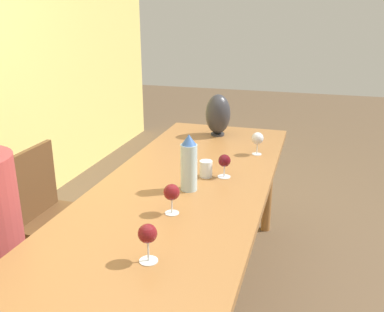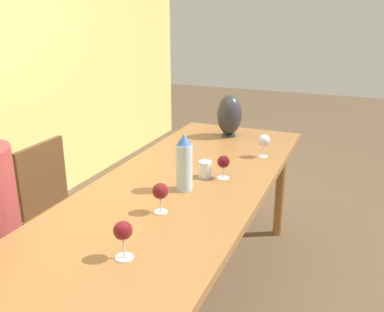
% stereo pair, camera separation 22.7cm
% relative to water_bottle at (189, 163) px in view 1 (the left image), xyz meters
% --- Properties ---
extents(dining_table, '(2.51, 0.84, 0.77)m').
position_rel_water_bottle_xyz_m(dining_table, '(-0.03, 0.05, -0.21)').
color(dining_table, '#936033').
rests_on(dining_table, ground_plane).
extents(water_bottle, '(0.08, 0.08, 0.28)m').
position_rel_water_bottle_xyz_m(water_bottle, '(0.00, 0.00, 0.00)').
color(water_bottle, '#ADCCD6').
rests_on(water_bottle, dining_table).
extents(water_tumbler, '(0.07, 0.07, 0.09)m').
position_rel_water_bottle_xyz_m(water_tumbler, '(0.19, -0.04, -0.09)').
color(water_tumbler, silver).
rests_on(water_tumbler, dining_table).
extents(vase, '(0.17, 0.17, 0.29)m').
position_rel_water_bottle_xyz_m(vase, '(0.97, 0.08, 0.01)').
color(vase, '#2D2D33').
rests_on(vase, dining_table).
extents(wine_glass_0, '(0.07, 0.07, 0.14)m').
position_rel_water_bottle_xyz_m(wine_glass_0, '(-0.27, -0.00, -0.04)').
color(wine_glass_0, silver).
rests_on(wine_glass_0, dining_table).
extents(wine_glass_2, '(0.07, 0.07, 0.14)m').
position_rel_water_bottle_xyz_m(wine_glass_2, '(-0.64, -0.04, -0.03)').
color(wine_glass_2, silver).
rests_on(wine_glass_2, dining_table).
extents(wine_glass_3, '(0.07, 0.07, 0.12)m').
position_rel_water_bottle_xyz_m(wine_glass_3, '(0.21, -0.13, -0.05)').
color(wine_glass_3, silver).
rests_on(wine_glass_3, dining_table).
extents(wine_glass_4, '(0.07, 0.07, 0.14)m').
position_rel_water_bottle_xyz_m(wine_glass_4, '(0.63, -0.24, -0.04)').
color(wine_glass_4, silver).
rests_on(wine_glass_4, dining_table).
extents(chair_far, '(0.44, 0.44, 0.86)m').
position_rel_water_bottle_xyz_m(chair_far, '(0.09, 0.84, -0.44)').
color(chair_far, brown).
rests_on(chair_far, ground_plane).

